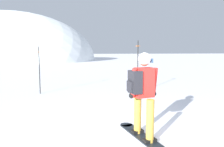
% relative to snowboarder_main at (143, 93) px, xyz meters
% --- Properties ---
extents(ridge_peak_main, '(30.16, 27.14, 17.91)m').
position_rel_snowboarder_main_xyz_m(ridge_peak_main, '(-9.51, 38.95, -0.92)').
color(ridge_peak_main, white).
rests_on(ridge_peak_main, ground).
extents(snowboarder_main, '(0.64, 1.83, 1.71)m').
position_rel_snowboarder_main_xyz_m(snowboarder_main, '(0.00, 0.00, 0.00)').
color(snowboarder_main, black).
rests_on(snowboarder_main, ground).
extents(piste_marker_near, '(0.20, 0.20, 1.98)m').
position_rel_snowboarder_main_xyz_m(piste_marker_near, '(-2.33, 5.24, 0.21)').
color(piste_marker_near, black).
rests_on(piste_marker_near, ground).
extents(piste_marker_far, '(0.20, 0.20, 2.22)m').
position_rel_snowboarder_main_xyz_m(piste_marker_far, '(1.56, 4.23, 0.34)').
color(piste_marker_far, black).
rests_on(piste_marker_far, ground).
extents(rock_dark, '(0.36, 0.31, 0.25)m').
position_rel_snowboarder_main_xyz_m(rock_dark, '(2.05, 6.13, -0.92)').
color(rock_dark, '#4C4742').
rests_on(rock_dark, ground).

